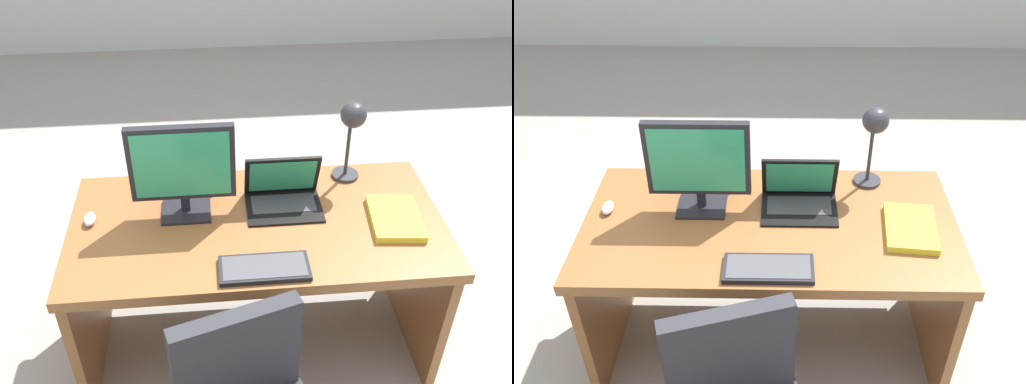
{
  "view_description": "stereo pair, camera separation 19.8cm",
  "coord_description": "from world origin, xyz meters",
  "views": [
    {
      "loc": [
        -0.17,
        -1.73,
        2.16
      ],
      "look_at": [
        0.0,
        0.04,
        0.86
      ],
      "focal_mm": 38.94,
      "sensor_mm": 36.0,
      "label": 1
    },
    {
      "loc": [
        0.03,
        -1.74,
        2.16
      ],
      "look_at": [
        0.0,
        0.04,
        0.86
      ],
      "focal_mm": 38.94,
      "sensor_mm": 36.0,
      "label": 2
    }
  ],
  "objects": [
    {
      "name": "ground",
      "position": [
        0.0,
        1.5,
        0.0
      ],
      "size": [
        12.0,
        12.0,
        0.0
      ],
      "primitive_type": "plane",
      "color": "gray"
    },
    {
      "name": "desk",
      "position": [
        0.0,
        0.04,
        0.54
      ],
      "size": [
        1.51,
        0.75,
        0.74
      ],
      "color": "brown",
      "rests_on": "ground"
    },
    {
      "name": "monitor",
      "position": [
        -0.28,
        0.08,
        0.97
      ],
      "size": [
        0.41,
        0.16,
        0.4
      ],
      "color": "black",
      "rests_on": "desk"
    },
    {
      "name": "laptop",
      "position": [
        0.12,
        0.12,
        0.81
      ],
      "size": [
        0.31,
        0.23,
        0.22
      ],
      "color": "black",
      "rests_on": "desk"
    },
    {
      "name": "keyboard",
      "position": [
        0.0,
        -0.28,
        0.75
      ],
      "size": [
        0.33,
        0.15,
        0.02
      ],
      "color": "black",
      "rests_on": "desk"
    },
    {
      "name": "mouse",
      "position": [
        -0.67,
        0.06,
        0.76
      ],
      "size": [
        0.05,
        0.08,
        0.04
      ],
      "color": "silver",
      "rests_on": "desk"
    },
    {
      "name": "desk_lamp",
      "position": [
        0.43,
        0.26,
        1.02
      ],
      "size": [
        0.12,
        0.14,
        0.38
      ],
      "color": "#2D2D33",
      "rests_on": "desk"
    },
    {
      "name": "book",
      "position": [
        0.56,
        -0.05,
        0.76
      ],
      "size": [
        0.22,
        0.3,
        0.03
      ],
      "color": "yellow",
      "rests_on": "desk"
    },
    {
      "name": "coffee_mug",
      "position": [
        -0.16,
        0.26,
        0.79
      ],
      "size": [
        0.1,
        0.07,
        0.1
      ],
      "color": "orange",
      "rests_on": "desk"
    }
  ]
}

